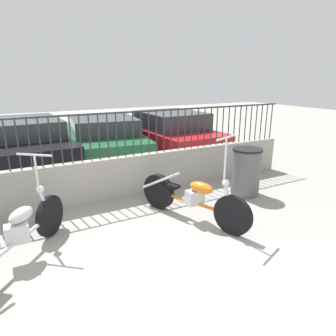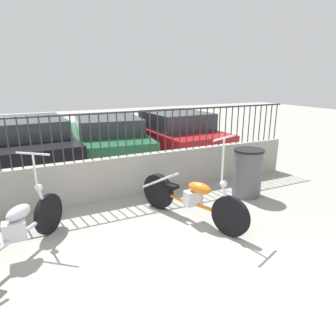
% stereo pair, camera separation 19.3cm
% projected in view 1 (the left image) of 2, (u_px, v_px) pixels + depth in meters
% --- Properties ---
extents(ground_plane, '(40.00, 40.00, 0.00)m').
position_uv_depth(ground_plane, '(174.00, 294.00, 3.31)').
color(ground_plane, gray).
extents(low_wall, '(9.07, 0.18, 0.82)m').
position_uv_depth(low_wall, '(98.00, 181.00, 5.70)').
color(low_wall, '#9E998E').
rests_on(low_wall, ground_plane).
extents(fence_railing, '(9.07, 0.04, 0.87)m').
position_uv_depth(fence_railing, '(94.00, 130.00, 5.42)').
color(fence_railing, '#2D2D33').
rests_on(fence_railing, low_wall).
extents(motorcycle_orange, '(0.93, 2.06, 1.50)m').
position_uv_depth(motorcycle_orange, '(187.00, 196.00, 5.02)').
color(motorcycle_orange, black).
rests_on(motorcycle_orange, ground_plane).
extents(motorcycle_silver, '(1.48, 1.78, 1.32)m').
position_uv_depth(motorcycle_silver, '(9.00, 242.00, 3.64)').
color(motorcycle_silver, black).
rests_on(motorcycle_silver, ground_plane).
extents(trash_bin, '(0.59, 0.59, 0.96)m').
position_uv_depth(trash_bin, '(246.00, 172.00, 6.02)').
color(trash_bin, '#56565B').
rests_on(trash_bin, ground_plane).
extents(car_black, '(2.05, 4.57, 1.32)m').
position_uv_depth(car_black, '(26.00, 143.00, 7.74)').
color(car_black, black).
rests_on(car_black, ground_plane).
extents(car_green, '(2.36, 4.47, 1.24)m').
position_uv_depth(car_green, '(103.00, 137.00, 8.69)').
color(car_green, black).
rests_on(car_green, ground_plane).
extents(car_red, '(1.96, 4.14, 1.31)m').
position_uv_depth(car_red, '(169.00, 133.00, 9.26)').
color(car_red, black).
rests_on(car_red, ground_plane).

